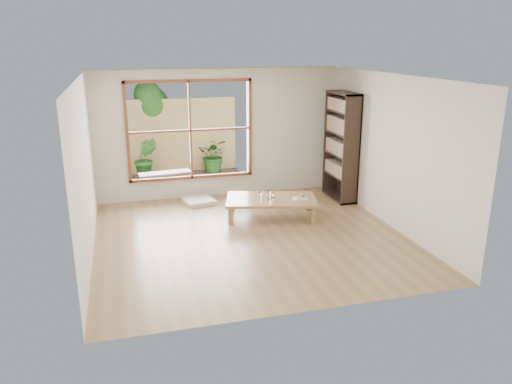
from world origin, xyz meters
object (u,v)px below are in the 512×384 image
food_tray (301,198)px  garden_bench (165,175)px  low_table (271,200)px  bookshelf (341,146)px

food_tray → garden_bench: (-2.22, 2.49, -0.05)m
low_table → food_tray: 0.54m
bookshelf → food_tray: bookshelf is taller
bookshelf → garden_bench: bookshelf is taller
garden_bench → food_tray: bearing=-55.5°
garden_bench → low_table: bearing=-60.6°
food_tray → garden_bench: size_ratio=0.25×
food_tray → low_table: bearing=170.2°
food_tray → garden_bench: bearing=141.5°
low_table → bookshelf: 1.99m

